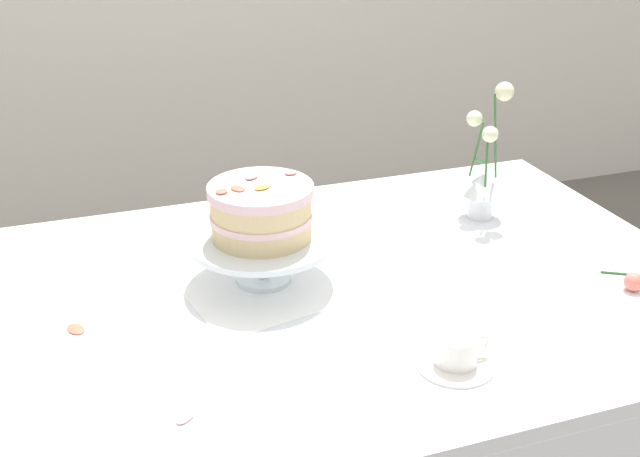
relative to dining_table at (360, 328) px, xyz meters
The scene contains 9 objects.
dining_table is the anchor object (origin of this frame).
linen_napkin 0.22m from the dining_table, 153.13° to the left, with size 0.32×0.32×0.00m, color white.
cake_stand 0.26m from the dining_table, 153.13° to the left, with size 0.29×0.29×0.10m.
layer_cake 0.31m from the dining_table, 153.13° to the left, with size 0.20×0.20×0.11m.
flower_vase 0.49m from the dining_table, 29.76° to the left, with size 0.11×0.11×0.32m.
teacup 0.32m from the dining_table, 79.90° to the right, with size 0.13×0.13×0.06m.
fallen_rose 0.54m from the dining_table, 19.82° to the right, with size 0.10×0.10×0.04m.
loose_petal_0 0.49m from the dining_table, 144.92° to the right, with size 0.04×0.02×0.00m, color pink.
loose_petal_1 0.55m from the dining_table, behind, with size 0.04×0.03×0.00m, color #E56B51.
Camera 1 is at (-0.51, -1.26, 1.50)m, focal length 43.63 mm.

